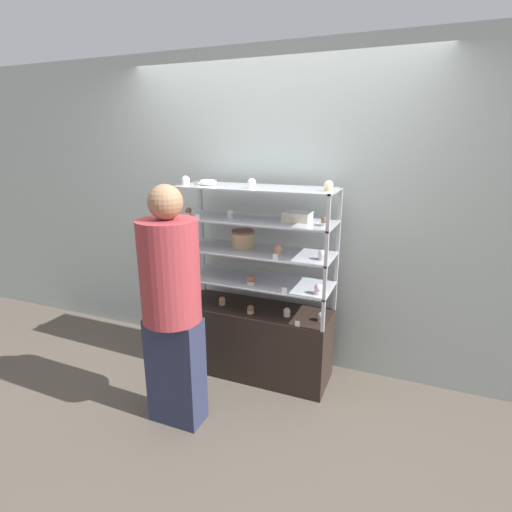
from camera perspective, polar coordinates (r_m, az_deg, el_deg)
name	(u,v)px	position (r m, az deg, el deg)	size (l,w,h in m)	color
ground_plane	(256,371)	(3.53, 0.00, -16.12)	(20.00, 20.00, 0.00)	brown
back_wall	(272,213)	(3.37, 2.34, 6.15)	(8.00, 0.05, 2.60)	#A8B2AD
display_base	(256,340)	(3.38, 0.00, -11.95)	(1.21, 0.43, 0.58)	black
display_riser_lower	(256,281)	(3.17, 0.00, -3.64)	(1.21, 0.43, 0.24)	#B7B7BC
display_riser_middle	(256,252)	(3.10, 0.00, 0.59)	(1.21, 0.43, 0.24)	#B7B7BC
display_riser_upper	(256,221)	(3.04, 0.00, 5.01)	(1.21, 0.43, 0.24)	#B7B7BC
display_riser_top	(256,189)	(3.00, 0.00, 9.56)	(1.21, 0.43, 0.24)	#B7B7BC
layer_cake_centerpiece	(243,239)	(3.17, -1.86, 2.51)	(0.18, 0.18, 0.13)	#DBBC84
sheet_cake_frosted	(297,217)	(2.97, 5.93, 5.62)	(0.20, 0.16, 0.07)	beige
cupcake_0	(195,297)	(3.43, -8.72, -5.76)	(0.05, 0.05, 0.07)	white
cupcake_1	(222,301)	(3.31, -4.85, -6.40)	(0.05, 0.05, 0.07)	#CCB28C
cupcake_2	(251,309)	(3.15, -0.77, -7.63)	(0.05, 0.05, 0.07)	#CCB28C
cupcake_3	(287,312)	(3.11, 4.44, -8.01)	(0.05, 0.05, 0.07)	white
cupcake_4	(321,317)	(3.06, 9.29, -8.57)	(0.05, 0.05, 0.07)	#CCB28C
price_tag_0	(297,324)	(2.96, 5.94, -9.60)	(0.04, 0.00, 0.04)	white
cupcake_5	(189,271)	(3.30, -9.52, -2.11)	(0.07, 0.07, 0.08)	beige
cupcake_6	(251,280)	(3.05, -0.72, -3.44)	(0.07, 0.07, 0.08)	beige
cupcake_7	(319,289)	(2.90, 8.95, -4.71)	(0.07, 0.07, 0.08)	white
price_tag_1	(284,290)	(2.89, 4.07, -4.94)	(0.04, 0.00, 0.04)	white
cupcake_8	(189,241)	(3.26, -9.58, 2.06)	(0.06, 0.06, 0.07)	#CCB28C
cupcake_9	(278,250)	(2.98, 3.11, 0.90)	(0.06, 0.06, 0.07)	#CCB28C
cupcake_10	(322,255)	(2.87, 9.45, 0.11)	(0.06, 0.06, 0.07)	beige
price_tag_2	(275,257)	(2.83, 2.76, -0.15)	(0.04, 0.00, 0.04)	white
cupcake_11	(188,212)	(3.22, -9.64, 6.26)	(0.05, 0.05, 0.06)	beige
cupcake_12	(230,214)	(3.08, -3.68, 5.98)	(0.05, 0.05, 0.06)	white
cupcake_13	(325,221)	(2.83, 9.76, 4.89)	(0.05, 0.05, 0.06)	white
price_tag_3	(197,217)	(3.03, -8.37, 5.53)	(0.04, 0.00, 0.04)	white
cupcake_14	(186,181)	(3.15, -10.02, 10.54)	(0.06, 0.06, 0.07)	beige
cupcake_15	(252,184)	(2.90, -0.63, 10.30)	(0.06, 0.06, 0.07)	white
cupcake_16	(329,186)	(2.79, 10.33, 9.81)	(0.06, 0.06, 0.07)	#CCB28C
price_tag_4	(196,184)	(3.00, -8.58, 10.10)	(0.04, 0.00, 0.04)	white
donut_glazed	(208,182)	(3.14, -6.89, 10.39)	(0.13, 0.13, 0.04)	#EFE5CC
customer_figure	(172,303)	(2.65, -11.95, -6.61)	(0.38, 0.38, 1.64)	#282D47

